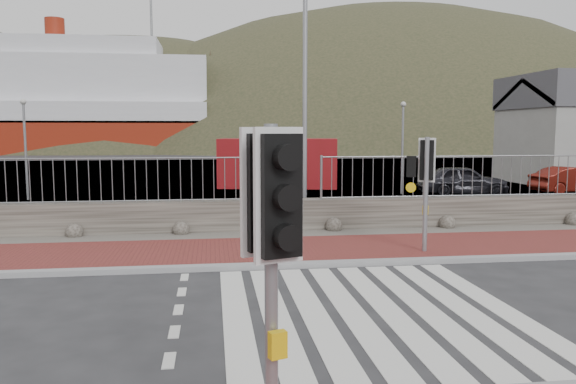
{
  "coord_description": "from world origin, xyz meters",
  "views": [
    {
      "loc": [
        -2.43,
        -8.3,
        2.83
      ],
      "look_at": [
        -0.91,
        3.0,
        1.59
      ],
      "focal_mm": 35.0,
      "sensor_mm": 36.0,
      "label": 1
    }
  ],
  "objects": [
    {
      "name": "ground",
      "position": [
        0.0,
        0.0,
        0.0
      ],
      "size": [
        220.0,
        220.0,
        0.0
      ],
      "primitive_type": "plane",
      "color": "#28282B",
      "rests_on": "ground"
    },
    {
      "name": "sidewalk_far",
      "position": [
        0.0,
        4.5,
        0.04
      ],
      "size": [
        40.0,
        3.0,
        0.08
      ],
      "primitive_type": "cube",
      "color": "maroon",
      "rests_on": "ground"
    },
    {
      "name": "kerb_far",
      "position": [
        0.0,
        3.0,
        0.05
      ],
      "size": [
        40.0,
        0.25,
        0.12
      ],
      "primitive_type": "cube",
      "color": "gray",
      "rests_on": "ground"
    },
    {
      "name": "zebra_crossing",
      "position": [
        -0.0,
        0.0,
        0.01
      ],
      "size": [
        4.62,
        5.6,
        0.01
      ],
      "color": "silver",
      "rests_on": "ground"
    },
    {
      "name": "gravel_strip",
      "position": [
        0.0,
        6.5,
        0.03
      ],
      "size": [
        40.0,
        1.5,
        0.06
      ],
      "primitive_type": "cube",
      "color": "#59544C",
      "rests_on": "ground"
    },
    {
      "name": "stone_wall",
      "position": [
        0.0,
        7.3,
        0.45
      ],
      "size": [
        40.0,
        0.6,
        0.9
      ],
      "primitive_type": "cube",
      "color": "#403B34",
      "rests_on": "ground"
    },
    {
      "name": "railing",
      "position": [
        0.0,
        7.15,
        1.82
      ],
      "size": [
        18.07,
        0.07,
        1.22
      ],
      "color": "gray",
      "rests_on": "stone_wall"
    },
    {
      "name": "quay",
      "position": [
        0.0,
        27.9,
        0.0
      ],
      "size": [
        120.0,
        40.0,
        0.5
      ],
      "primitive_type": "cube",
      "color": "#4C4C4F",
      "rests_on": "ground"
    },
    {
      "name": "water",
      "position": [
        0.0,
        62.9,
        0.0
      ],
      "size": [
        220.0,
        50.0,
        0.05
      ],
      "primitive_type": "cube",
      "color": "#3F4C54",
      "rests_on": "ground"
    },
    {
      "name": "ferry",
      "position": [
        -24.65,
        67.9,
        5.36
      ],
      "size": [
        50.0,
        16.0,
        20.0
      ],
      "color": "maroon",
      "rests_on": "ground"
    },
    {
      "name": "hills_backdrop",
      "position": [
        6.74,
        87.9,
        -23.05
      ],
      "size": [
        254.0,
        90.0,
        100.0
      ],
      "color": "#2A2F1C",
      "rests_on": "ground"
    },
    {
      "name": "traffic_signal_near",
      "position": [
        -1.96,
        -3.77,
        2.1
      ],
      "size": [
        0.47,
        0.36,
        2.89
      ],
      "rotation": [
        0.0,
        0.0,
        0.32
      ],
      "color": "gray",
      "rests_on": "ground"
    },
    {
      "name": "traffic_signal_far",
      "position": [
        2.35,
        3.87,
        1.95
      ],
      "size": [
        0.66,
        0.42,
        2.7
      ],
      "rotation": [
        0.0,
        0.0,
        2.75
      ],
      "color": "gray",
      "rests_on": "ground"
    },
    {
      "name": "streetlight",
      "position": [
        0.4,
        8.05,
        4.33
      ],
      "size": [
        1.54,
        0.8,
        7.69
      ],
      "rotation": [
        0.0,
        0.0,
        -0.42
      ],
      "color": "gray",
      "rests_on": "ground"
    },
    {
      "name": "shipping_container",
      "position": [
        0.87,
        19.79,
        1.22
      ],
      "size": [
        6.21,
        3.52,
        2.44
      ],
      "primitive_type": "cube",
      "rotation": [
        0.0,
        0.0,
        -0.19
      ],
      "color": "maroon",
      "rests_on": "ground"
    },
    {
      "name": "car_a",
      "position": [
        8.54,
        15.16,
        0.66
      ],
      "size": [
        3.99,
        1.9,
        1.32
      ],
      "primitive_type": "imported",
      "rotation": [
        0.0,
        0.0,
        1.48
      ],
      "color": "black",
      "rests_on": "ground"
    },
    {
      "name": "car_b",
      "position": [
        13.66,
        15.03,
        0.61
      ],
      "size": [
        3.81,
        1.75,
        1.21
      ],
      "primitive_type": "imported",
      "rotation": [
        0.0,
        0.0,
        1.7
      ],
      "color": "#5C130D",
      "rests_on": "ground"
    }
  ]
}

